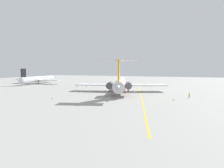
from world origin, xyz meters
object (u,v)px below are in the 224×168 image
(ground_crew_near_nose, at_px, (77,85))
(safety_cone_nose, at_px, (52,98))
(ground_crew_portside, at_px, (86,85))
(ground_crew_near_tail, at_px, (189,95))
(safety_cone_wingtip, at_px, (173,99))
(main_jetliner, at_px, (120,83))
(safety_cone_tail, at_px, (150,86))
(airliner_mid_left, at_px, (39,79))
(ground_crew_starboard, at_px, (145,84))

(ground_crew_near_nose, relative_size, safety_cone_nose, 3.01)
(ground_crew_near_nose, height_order, ground_crew_portside, ground_crew_portside)
(ground_crew_near_tail, relative_size, safety_cone_wingtip, 3.25)
(ground_crew_portside, bearing_deg, main_jetliner, 20.39)
(ground_crew_portside, height_order, safety_cone_tail, ground_crew_portside)
(airliner_mid_left, xyz_separation_m, safety_cone_tail, (5.95, -72.73, -2.65))
(airliner_mid_left, xyz_separation_m, ground_crew_starboard, (5.60, -69.80, -1.78))
(ground_crew_starboard, relative_size, safety_cone_tail, 3.26)
(main_jetliner, relative_size, ground_crew_starboard, 24.76)
(safety_cone_wingtip, distance_m, safety_cone_tail, 46.03)
(ground_crew_starboard, bearing_deg, safety_cone_nose, 94.27)
(ground_crew_portside, relative_size, safety_cone_tail, 3.32)
(ground_crew_near_tail, relative_size, ground_crew_starboard, 1.00)
(ground_crew_near_tail, relative_size, safety_cone_nose, 3.25)
(ground_crew_near_tail, distance_m, ground_crew_starboard, 42.62)
(airliner_mid_left, height_order, ground_crew_portside, airliner_mid_left)
(airliner_mid_left, relative_size, ground_crew_near_nose, 20.04)
(safety_cone_tail, bearing_deg, ground_crew_near_nose, 116.68)
(safety_cone_tail, bearing_deg, ground_crew_portside, 116.75)
(safety_cone_wingtip, relative_size, safety_cone_tail, 1.00)
(ground_crew_near_tail, height_order, safety_cone_wingtip, ground_crew_near_tail)
(ground_crew_near_tail, distance_m, safety_cone_wingtip, 8.50)
(ground_crew_near_tail, distance_m, ground_crew_portside, 55.18)
(ground_crew_near_nose, relative_size, ground_crew_portside, 0.91)
(main_jetliner, xyz_separation_m, safety_cone_nose, (-26.75, 14.95, -3.32))
(ground_crew_near_tail, height_order, safety_cone_tail, ground_crew_near_tail)
(ground_crew_starboard, relative_size, safety_cone_nose, 3.26)
(airliner_mid_left, relative_size, safety_cone_tail, 60.37)
(airliner_mid_left, relative_size, ground_crew_starboard, 18.51)
(ground_crew_near_tail, bearing_deg, main_jetliner, 43.88)
(ground_crew_near_nose, xyz_separation_m, ground_crew_near_tail, (-18.46, -55.60, 0.08))
(airliner_mid_left, bearing_deg, safety_cone_wingtip, -118.61)
(main_jetliner, distance_m, airliner_mid_left, 68.38)
(ground_crew_portside, bearing_deg, safety_cone_tail, 75.13)
(ground_crew_near_nose, bearing_deg, safety_cone_nose, 151.83)
(ground_crew_near_nose, height_order, safety_cone_nose, ground_crew_near_nose)
(main_jetliner, bearing_deg, safety_cone_tail, -32.40)
(safety_cone_tail, bearing_deg, safety_cone_nose, 157.29)
(main_jetliner, distance_m, safety_cone_wingtip, 27.57)
(ground_crew_starboard, height_order, safety_cone_wingtip, ground_crew_starboard)
(ground_crew_near_nose, xyz_separation_m, safety_cone_wingtip, (-25.45, -50.85, -0.77))
(main_jetliner, height_order, ground_crew_portside, main_jetliner)
(airliner_mid_left, bearing_deg, safety_cone_nose, -140.14)
(main_jetliner, xyz_separation_m, ground_crew_near_nose, (10.36, 28.01, -2.55))
(safety_cone_nose, bearing_deg, ground_crew_starboard, -20.20)
(airliner_mid_left, xyz_separation_m, safety_cone_wingtip, (-37.69, -87.37, -2.65))
(safety_cone_nose, bearing_deg, airliner_mid_left, 45.14)
(main_jetliner, relative_size, airliner_mid_left, 1.34)
(ground_crew_near_nose, bearing_deg, ground_crew_starboard, -109.36)
(main_jetliner, height_order, ground_crew_near_tail, main_jetliner)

